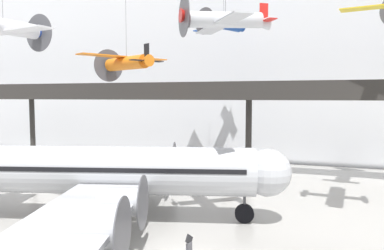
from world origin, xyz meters
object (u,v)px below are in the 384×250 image
suspended_plane_blue_trainer (223,25)px  suspended_plane_silver_racer (225,20)px  suspended_plane_white_twin (3,27)px  info_sign_pedestal (189,247)px  suspended_plane_orange_highwing (127,63)px  airliner_silver_main (108,171)px

suspended_plane_blue_trainer → suspended_plane_silver_racer: bearing=43.1°
suspended_plane_white_twin → info_sign_pedestal: size_ratio=8.23×
info_sign_pedestal → suspended_plane_orange_highwing: bearing=142.7°
suspended_plane_silver_racer → info_sign_pedestal: 13.84m
suspended_plane_orange_highwing → info_sign_pedestal: bearing=159.2°
airliner_silver_main → suspended_plane_orange_highwing: suspended_plane_orange_highwing is taller
suspended_plane_orange_highwing → suspended_plane_silver_racer: size_ratio=1.20×
info_sign_pedestal → airliner_silver_main: bearing=166.0°
airliner_silver_main → suspended_plane_blue_trainer: (3.36, 19.10, 13.15)m
suspended_plane_white_twin → airliner_silver_main: bearing=-79.3°
suspended_plane_silver_racer → info_sign_pedestal: suspended_plane_silver_racer is taller
suspended_plane_blue_trainer → airliner_silver_main: bearing=18.7°
suspended_plane_orange_highwing → airliner_silver_main: bearing=140.5°
suspended_plane_white_twin → suspended_plane_silver_racer: (16.61, 1.23, -0.35)m
suspended_plane_orange_highwing → suspended_plane_white_twin: (-5.06, -9.51, 1.98)m
airliner_silver_main → suspended_plane_silver_racer: bearing=-7.0°
airliner_silver_main → suspended_plane_blue_trainer: bearing=65.2°
info_sign_pedestal → suspended_plane_silver_racer: bearing=94.2°
suspended_plane_white_twin → suspended_plane_blue_trainer: bearing=-22.2°
suspended_plane_white_twin → suspended_plane_blue_trainer: suspended_plane_blue_trainer is taller
suspended_plane_orange_highwing → suspended_plane_blue_trainer: bearing=-95.8°
suspended_plane_white_twin → suspended_plane_blue_trainer: 22.85m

